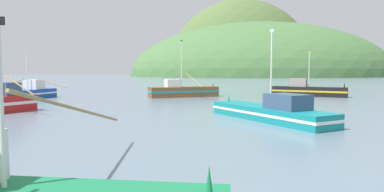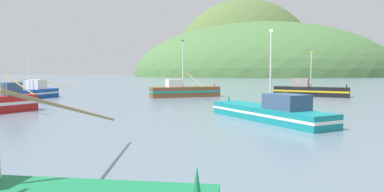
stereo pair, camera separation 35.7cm
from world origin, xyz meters
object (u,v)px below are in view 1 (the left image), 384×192
(fishing_boat_teal, at_px, (271,112))
(fishing_boat_black, at_px, (307,90))
(fishing_boat_blue, at_px, (32,92))
(fishing_boat_red, at_px, (1,103))
(fishing_boat_brown, at_px, (183,91))

(fishing_boat_teal, bearing_deg, fishing_boat_black, -52.60)
(fishing_boat_blue, xyz_separation_m, fishing_boat_black, (38.30, -2.14, 0.02))
(fishing_boat_red, relative_size, fishing_boat_blue, 0.76)
(fishing_boat_blue, relative_size, fishing_boat_teal, 0.86)
(fishing_boat_red, relative_size, fishing_boat_teal, 0.65)
(fishing_boat_black, bearing_deg, fishing_boat_blue, -144.67)
(fishing_boat_red, bearing_deg, fishing_boat_brown, 169.21)
(fishing_boat_red, bearing_deg, fishing_boat_blue, -134.02)
(fishing_boat_brown, xyz_separation_m, fishing_boat_red, (-18.28, -15.37, 0.07))
(fishing_boat_blue, bearing_deg, fishing_boat_black, 113.29)
(fishing_boat_brown, distance_m, fishing_boat_black, 18.15)
(fishing_boat_blue, distance_m, fishing_boat_black, 38.36)
(fishing_boat_brown, xyz_separation_m, fishing_boat_black, (18.10, -1.42, -0.01))
(fishing_boat_brown, distance_m, fishing_boat_teal, 23.87)
(fishing_boat_red, relative_size, fishing_boat_black, 0.82)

